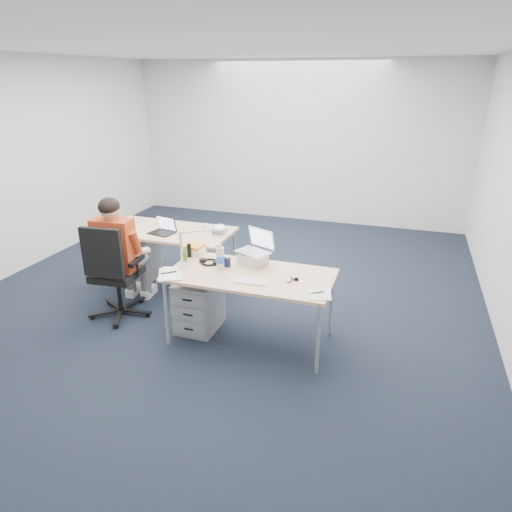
# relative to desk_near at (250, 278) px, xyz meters

# --- Properties ---
(floor) EXTENTS (7.00, 7.00, 0.00)m
(floor) POSITION_rel_desk_near_xyz_m (-0.61, 0.80, -0.68)
(floor) COLOR black
(floor) RESTS_ON ground
(room) EXTENTS (6.02, 7.02, 2.80)m
(room) POSITION_rel_desk_near_xyz_m (-0.61, 0.80, 1.03)
(room) COLOR silver
(room) RESTS_ON ground
(desk_near) EXTENTS (1.60, 0.80, 0.73)m
(desk_near) POSITION_rel_desk_near_xyz_m (0.00, 0.00, 0.00)
(desk_near) COLOR tan
(desk_near) RESTS_ON ground
(desk_far) EXTENTS (1.60, 0.80, 0.73)m
(desk_far) POSITION_rel_desk_near_xyz_m (-1.42, 0.95, 0.00)
(desk_far) COLOR tan
(desk_far) RESTS_ON ground
(office_chair) EXTENTS (0.75, 0.75, 1.09)m
(office_chair) POSITION_rel_desk_near_xyz_m (-1.56, 0.02, -0.37)
(office_chair) COLOR black
(office_chair) RESTS_ON ground
(seated_person) EXTENTS (0.44, 0.76, 1.33)m
(seated_person) POSITION_rel_desk_near_xyz_m (-1.58, 0.21, -0.02)
(seated_person) COLOR #AB3818
(seated_person) RESTS_ON ground
(drawer_pedestal_near) EXTENTS (0.40, 0.50, 0.55)m
(drawer_pedestal_near) POSITION_rel_desk_near_xyz_m (-0.59, 0.06, -0.41)
(drawer_pedestal_near) COLOR gray
(drawer_pedestal_near) RESTS_ON ground
(drawer_pedestal_far) EXTENTS (0.40, 0.50, 0.55)m
(drawer_pedestal_far) POSITION_rel_desk_near_xyz_m (-1.88, 0.99, -0.41)
(drawer_pedestal_far) COLOR gray
(drawer_pedestal_far) RESTS_ON ground
(silver_laptop) EXTENTS (0.40, 0.37, 0.34)m
(silver_laptop) POSITION_rel_desk_near_xyz_m (-0.06, 0.25, 0.22)
(silver_laptop) COLOR silver
(silver_laptop) RESTS_ON desk_near
(wireless_keyboard) EXTENTS (0.31, 0.14, 0.02)m
(wireless_keyboard) POSITION_rel_desk_near_xyz_m (0.07, -0.18, 0.05)
(wireless_keyboard) COLOR white
(wireless_keyboard) RESTS_ON desk_near
(computer_mouse) EXTENTS (0.06, 0.09, 0.03)m
(computer_mouse) POSITION_rel_desk_near_xyz_m (0.39, -0.05, 0.06)
(computer_mouse) COLOR white
(computer_mouse) RESTS_ON desk_near
(headphones) EXTENTS (0.25, 0.20, 0.04)m
(headphones) POSITION_rel_desk_near_xyz_m (-0.48, 0.12, 0.07)
(headphones) COLOR black
(headphones) RESTS_ON desk_near
(can_koozie) EXTENTS (0.09, 0.09, 0.11)m
(can_koozie) POSITION_rel_desk_near_xyz_m (-0.28, 0.11, 0.10)
(can_koozie) COLOR #151F41
(can_koozie) RESTS_ON desk_near
(water_bottle) EXTENTS (0.09, 0.09, 0.25)m
(water_bottle) POSITION_rel_desk_near_xyz_m (-0.32, 0.03, 0.17)
(water_bottle) COLOR silver
(water_bottle) RESTS_ON desk_near
(bear_figurine) EXTENTS (0.11, 0.09, 0.16)m
(bear_figurine) POSITION_rel_desk_near_xyz_m (-0.73, 0.04, 0.13)
(bear_figurine) COLOR #28681B
(bear_figurine) RESTS_ON desk_near
(book_stack) EXTENTS (0.24, 0.19, 0.10)m
(book_stack) POSITION_rel_desk_near_xyz_m (-0.75, 0.31, 0.10)
(book_stack) COLOR silver
(book_stack) RESTS_ON desk_near
(cordless_phone) EXTENTS (0.04, 0.03, 0.15)m
(cordless_phone) POSITION_rel_desk_near_xyz_m (-0.75, 0.21, 0.12)
(cordless_phone) COLOR black
(cordless_phone) RESTS_ON desk_near
(papers_left) EXTENTS (0.33, 0.38, 0.01)m
(papers_left) POSITION_rel_desk_near_xyz_m (-0.72, -0.25, 0.05)
(papers_left) COLOR #E7D186
(papers_left) RESTS_ON desk_near
(papers_right) EXTENTS (0.25, 0.30, 0.01)m
(papers_right) POSITION_rel_desk_near_xyz_m (0.72, -0.23, 0.05)
(papers_right) COLOR #E7D186
(papers_right) RESTS_ON desk_near
(sunglasses) EXTENTS (0.11, 0.06, 0.02)m
(sunglasses) POSITION_rel_desk_near_xyz_m (0.43, -0.02, 0.06)
(sunglasses) COLOR black
(sunglasses) RESTS_ON desk_near
(desk_lamp) EXTENTS (0.49, 0.29, 0.52)m
(desk_lamp) POSITION_rel_desk_near_xyz_m (-0.52, -0.10, 0.31)
(desk_lamp) COLOR silver
(desk_lamp) RESTS_ON desk_near
(dark_laptop) EXTENTS (0.33, 0.33, 0.21)m
(dark_laptop) POSITION_rel_desk_near_xyz_m (-1.42, 0.81, 0.15)
(dark_laptop) COLOR black
(dark_laptop) RESTS_ON desk_far
(far_cup) EXTENTS (0.07, 0.07, 0.10)m
(far_cup) POSITION_rel_desk_near_xyz_m (-0.95, 1.04, 0.10)
(far_cup) COLOR white
(far_cup) RESTS_ON desk_far
(far_papers) EXTENTS (0.24, 0.32, 0.01)m
(far_papers) POSITION_rel_desk_near_xyz_m (-2.15, 1.03, 0.05)
(far_papers) COLOR white
(far_papers) RESTS_ON desk_far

